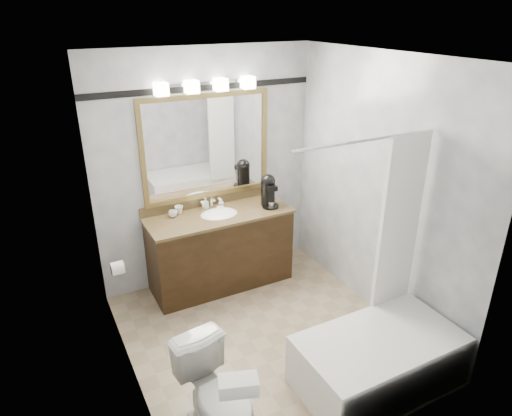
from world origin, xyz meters
The scene contains 15 objects.
room centered at (0.00, 0.00, 1.25)m, with size 2.42×2.62×2.52m.
vanity centered at (0.00, 1.02, 0.44)m, with size 1.53×0.58×0.97m.
mirror centered at (0.00, 1.28, 1.50)m, with size 1.40×0.04×1.10m.
vanity_light_bar centered at (0.00, 1.23, 2.13)m, with size 1.02×0.14×0.12m.
accent_stripe centered at (0.00, 1.29, 2.10)m, with size 2.40×0.01×0.06m, color black.
bathtub centered at (0.55, -0.90, 0.28)m, with size 1.30×0.75×1.96m.
tp_roll centered at (-1.14, 0.66, 0.70)m, with size 0.12×0.12×0.11m, color white.
toilet centered at (-0.80, -0.78, 0.35)m, with size 0.39×0.69×0.71m, color white.
tissue_box centered at (-0.80, -1.12, 0.75)m, with size 0.24×0.13×0.10m, color white.
coffee_maker centered at (0.56, 0.97, 1.03)m, with size 0.18×0.23×0.35m.
cup_left centered at (-0.45, 1.17, 0.88)m, with size 0.09×0.09×0.07m, color white.
cup_right centered at (-0.37, 1.22, 0.89)m, with size 0.09×0.09×0.08m, color white.
soap_bottle_a centered at (-0.07, 1.23, 0.91)m, with size 0.05×0.05×0.11m, color white.
soap_bottle_b centered at (0.10, 1.20, 0.89)m, with size 0.06×0.06×0.08m, color white.
soap_bar centered at (0.07, 1.13, 0.86)m, with size 0.07×0.05×0.02m, color beige.
Camera 1 is at (-1.66, -3.00, 2.83)m, focal length 32.00 mm.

